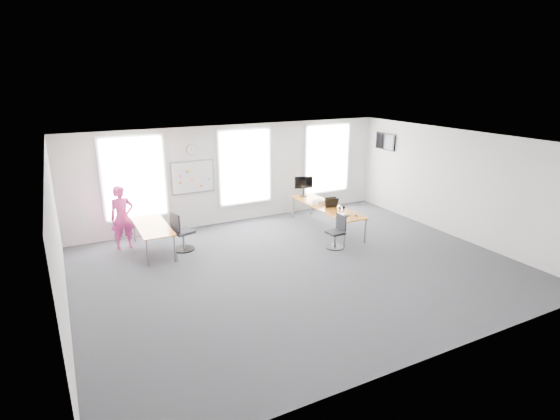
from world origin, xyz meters
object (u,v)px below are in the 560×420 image
desk_left (152,228)px  monitor (304,184)px  desk_right (326,208)px  chair_left (181,234)px  headphones (342,208)px  chair_right (337,234)px  keyboard (343,217)px  person (122,217)px

desk_left → monitor: 4.92m
desk_right → monitor: monitor is taller
desk_left → chair_left: chair_left is taller
chair_left → headphones: bearing=-115.2°
desk_left → monitor: monitor is taller
desk_left → chair_right: (4.38, -1.96, -0.25)m
keyboard → headphones: headphones is taller
headphones → monitor: size_ratio=0.27×
desk_right → chair_left: chair_left is taller
desk_left → person: 0.90m
chair_left → headphones: (4.44, -0.84, 0.32)m
chair_right → headphones: bearing=135.7°
desk_left → chair_left: (0.66, -0.27, -0.19)m
keyboard → monitor: 2.36m
chair_right → person: (-5.01, 2.57, 0.45)m
chair_right → keyboard: size_ratio=2.07×
desk_left → monitor: size_ratio=3.01×
keyboard → headphones: size_ratio=2.47×
desk_right → person: bearing=167.5°
headphones → chair_right: bearing=-112.4°
chair_right → person: 5.65m
desk_right → headphones: (0.19, -0.49, 0.09)m
desk_left → headphones: size_ratio=11.07×
person → keyboard: 5.84m
desk_right → monitor: bearing=92.4°
monitor → headphones: bearing=-63.7°
desk_right → person: size_ratio=1.76×
desk_left → chair_left: size_ratio=1.87×
chair_right → monitor: 2.74m
desk_left → chair_right: size_ratio=2.16×
chair_right → chair_left: size_ratio=0.87×
desk_right → monitor: size_ratio=4.63×
desk_right → chair_left: size_ratio=2.88×
chair_right → headphones: size_ratio=5.12×
chair_left → person: 1.61m
desk_left → keyboard: keyboard is taller
person → monitor: (5.49, 0.02, 0.27)m
desk_right → chair_right: bearing=-111.8°
person → keyboard: person is taller
chair_right → monitor: monitor is taller
desk_left → chair_right: bearing=-24.2°
person → headphones: size_ratio=9.65×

